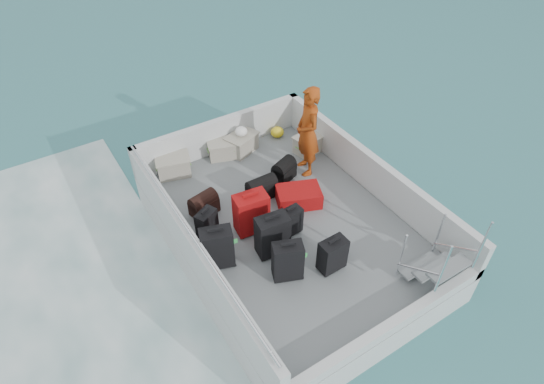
{
  "coord_description": "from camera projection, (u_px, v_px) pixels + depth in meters",
  "views": [
    {
      "loc": [
        -3.09,
        -4.38,
        6.1
      ],
      "look_at": [
        -0.06,
        0.42,
        1.0
      ],
      "focal_mm": 30.0,
      "sensor_mm": 36.0,
      "label": 1
    }
  ],
  "objects": [
    {
      "name": "duffel_0",
      "position": [
        204.0,
        206.0,
        7.71
      ],
      "size": [
        0.51,
        0.39,
        0.32
      ],
      "primitive_type": null,
      "rotation": [
        0.0,
        0.0,
        0.21
      ],
      "color": "black",
      "rests_on": "deck"
    },
    {
      "name": "suitcase_3",
      "position": [
        288.0,
        262.0,
        6.58
      ],
      "size": [
        0.5,
        0.4,
        0.67
      ],
      "primitive_type": "cube",
      "rotation": [
        0.0,
        0.0,
        -0.38
      ],
      "color": "black",
      "rests_on": "deck"
    },
    {
      "name": "ferry_hull",
      "position": [
        288.0,
        235.0,
        7.86
      ],
      "size": [
        3.6,
        5.0,
        0.6
      ],
      "primitive_type": "cube",
      "color": "silver",
      "rests_on": "ground"
    },
    {
      "name": "passenger",
      "position": [
        308.0,
        132.0,
        8.1
      ],
      "size": [
        0.57,
        0.73,
        1.74
      ],
      "primitive_type": "imported",
      "rotation": [
        0.0,
        0.0,
        -1.83
      ],
      "color": "#D55014",
      "rests_on": "deck"
    },
    {
      "name": "deck",
      "position": [
        288.0,
        222.0,
        7.65
      ],
      "size": [
        3.3,
        4.7,
        0.02
      ],
      "primitive_type": "cube",
      "color": "slate",
      "rests_on": "ferry_hull"
    },
    {
      "name": "deck_fittings",
      "position": [
        318.0,
        209.0,
        7.33
      ],
      "size": [
        3.6,
        5.0,
        0.9
      ],
      "color": "silver",
      "rests_on": "deck"
    },
    {
      "name": "crate_1",
      "position": [
        223.0,
        150.0,
        8.89
      ],
      "size": [
        0.62,
        0.51,
        0.32
      ],
      "primitive_type": "cube",
      "rotation": [
        0.0,
        0.0,
        -0.32
      ],
      "color": "#B0AB9A",
      "rests_on": "deck"
    },
    {
      "name": "duffel_2",
      "position": [
        284.0,
        171.0,
        8.39
      ],
      "size": [
        0.5,
        0.43,
        0.32
      ],
      "primitive_type": null,
      "rotation": [
        0.0,
        0.0,
        0.36
      ],
      "color": "black",
      "rests_on": "deck"
    },
    {
      "name": "suitcase_6",
      "position": [
        332.0,
        255.0,
        6.73
      ],
      "size": [
        0.42,
        0.25,
        0.57
      ],
      "primitive_type": "cube",
      "rotation": [
        0.0,
        0.0,
        0.02
      ],
      "color": "black",
      "rests_on": "deck"
    },
    {
      "name": "suitcase_2",
      "position": [
        207.0,
        224.0,
        7.26
      ],
      "size": [
        0.4,
        0.34,
        0.51
      ],
      "primitive_type": "cube",
      "rotation": [
        0.0,
        0.0,
        0.45
      ],
      "color": "black",
      "rests_on": "deck"
    },
    {
      "name": "suitcase_7",
      "position": [
        291.0,
        222.0,
        7.29
      ],
      "size": [
        0.37,
        0.23,
        0.51
      ],
      "primitive_type": "cube",
      "rotation": [
        0.0,
        0.0,
        0.07
      ],
      "color": "black",
      "rests_on": "deck"
    },
    {
      "name": "yellow_bag",
      "position": [
        277.0,
        132.0,
        9.43
      ],
      "size": [
        0.28,
        0.26,
        0.22
      ],
      "primitive_type": "ellipsoid",
      "color": "yellow",
      "rests_on": "deck"
    },
    {
      "name": "duffel_1",
      "position": [
        262.0,
        190.0,
        8.01
      ],
      "size": [
        0.52,
        0.3,
        0.32
      ],
      "primitive_type": null,
      "rotation": [
        0.0,
        0.0,
        0.0
      ],
      "color": "black",
      "rests_on": "deck"
    },
    {
      "name": "suitcase_5",
      "position": [
        251.0,
        213.0,
        7.28
      ],
      "size": [
        0.57,
        0.38,
        0.73
      ],
      "primitive_type": "cube",
      "rotation": [
        0.0,
        0.0,
        -0.13
      ],
      "color": "#A50D0C",
      "rests_on": "deck"
    },
    {
      "name": "white_bag",
      "position": [
        241.0,
        133.0,
        8.83
      ],
      "size": [
        0.24,
        0.24,
        0.18
      ],
      "primitive_type": "ellipsoid",
      "color": "white",
      "rests_on": "crate_2"
    },
    {
      "name": "crate_2",
      "position": [
        242.0,
        144.0,
        9.01
      ],
      "size": [
        0.68,
        0.58,
        0.35
      ],
      "primitive_type": "cube",
      "rotation": [
        0.0,
        0.0,
        0.36
      ],
      "color": "#B0AB9A",
      "rests_on": "deck"
    },
    {
      "name": "crate_3",
      "position": [
        309.0,
        144.0,
        9.02
      ],
      "size": [
        0.62,
        0.49,
        0.34
      ],
      "primitive_type": "cube",
      "rotation": [
        0.0,
        0.0,
        0.2
      ],
      "color": "#B0AB9A",
      "rests_on": "deck"
    },
    {
      "name": "ground",
      "position": [
        288.0,
        246.0,
        8.06
      ],
      "size": [
        160.0,
        160.0,
        0.0
      ],
      "primitive_type": "plane",
      "color": "#1D5C66",
      "rests_on": "ground"
    },
    {
      "name": "crate_0",
      "position": [
        174.0,
        166.0,
        8.47
      ],
      "size": [
        0.68,
        0.55,
        0.35
      ],
      "primitive_type": "cube",
      "rotation": [
        0.0,
        0.0,
        -0.28
      ],
      "color": "#B0AB9A",
      "rests_on": "deck"
    },
    {
      "name": "suitcase_4",
      "position": [
        272.0,
        236.0,
        6.92
      ],
      "size": [
        0.53,
        0.35,
        0.73
      ],
      "primitive_type": "cube",
      "rotation": [
        0.0,
        0.0,
        -0.13
      ],
      "color": "black",
      "rests_on": "deck"
    },
    {
      "name": "suitcase_8",
      "position": [
        299.0,
        196.0,
        7.9
      ],
      "size": [
        0.88,
        0.74,
        0.3
      ],
      "primitive_type": "cube",
      "rotation": [
        0.0,
        0.0,
        1.19
      ],
      "color": "#A50D0C",
      "rests_on": "deck"
    },
    {
      "name": "suitcase_1",
      "position": [
        217.0,
        248.0,
        6.74
      ],
      "size": [
        0.54,
        0.41,
        0.72
      ],
      "primitive_type": "cube",
      "rotation": [
        0.0,
        0.0,
        -0.33
      ],
      "color": "black",
      "rests_on": "deck"
    }
  ]
}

